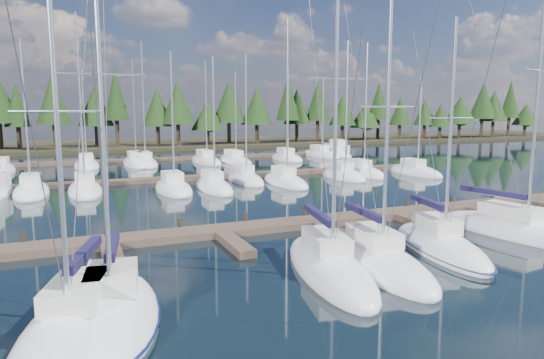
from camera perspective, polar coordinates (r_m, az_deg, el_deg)
name	(u,v)px	position (r m, az deg, el deg)	size (l,w,h in m)	color
ground	(246,194)	(41.01, -3.07, -1.71)	(260.00, 260.00, 0.00)	black
far_shore	(143,144)	(99.20, -14.93, 4.05)	(220.00, 30.00, 0.60)	#2A2617
main_dock	(317,224)	(29.62, 5.28, -5.21)	(44.00, 6.13, 0.90)	brown
back_docks	(191,167)	(59.60, -9.46, 1.50)	(50.00, 21.80, 0.40)	brown
front_sailboat_0	(75,328)	(17.09, -22.19, -15.85)	(5.22, 9.17, 12.77)	white
front_sailboat_1	(113,312)	(17.83, -18.25, -14.58)	(4.29, 8.37, 14.80)	white
front_sailboat_2	(329,267)	(21.57, 6.71, -10.14)	(4.50, 9.69, 15.10)	white
front_sailboat_3	(377,261)	(22.76, 12.28, -9.33)	(3.89, 9.18, 13.06)	white
front_sailboat_4	(440,246)	(26.00, 19.13, -7.39)	(4.47, 8.94, 12.12)	white
front_sailboat_5	(517,231)	(30.80, 26.91, -5.39)	(4.45, 10.44, 16.59)	white
back_sailboat_rows	(200,170)	(55.29, -8.47, 1.07)	(47.00, 32.70, 16.12)	white
motor_yacht_right	(337,153)	(75.25, 7.61, 3.13)	(3.35, 8.54, 4.18)	white
tree_line	(143,108)	(89.11, -14.91, 8.13)	(186.21, 11.88, 13.60)	black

